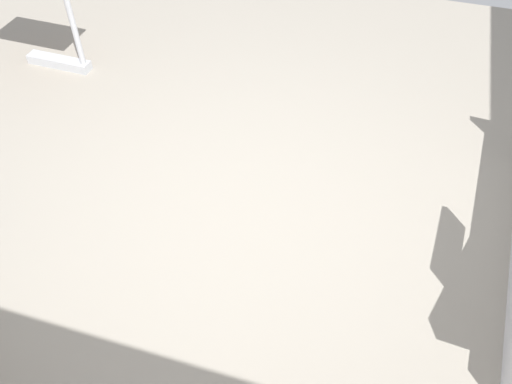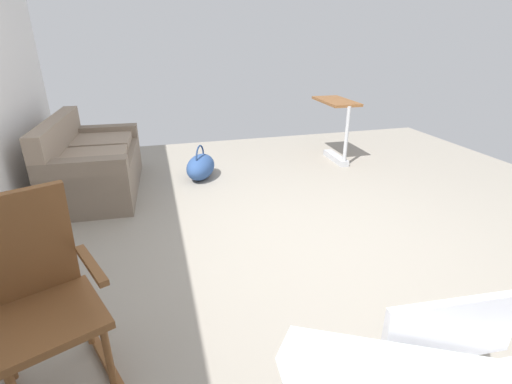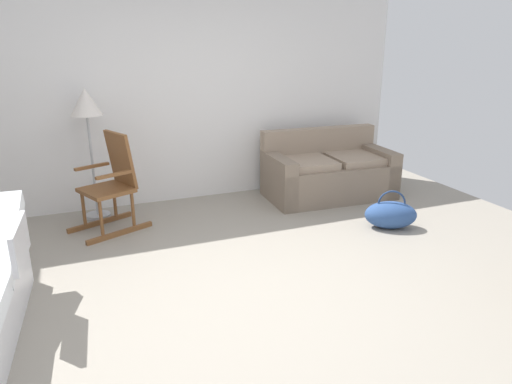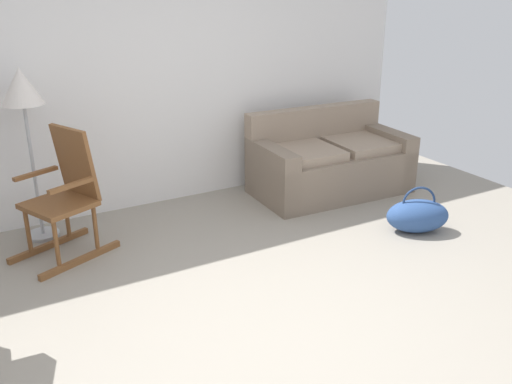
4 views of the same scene
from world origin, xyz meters
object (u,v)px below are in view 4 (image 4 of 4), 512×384
object	(u,v)px
rocking_chair	(66,196)
floor_lamp	(23,98)
duffel_bag	(417,215)
couch	(329,164)

from	to	relation	value
rocking_chair	floor_lamp	xyz separation A→B (m)	(-0.16, 0.44, 0.72)
duffel_bag	rocking_chair	bearing A→B (deg)	158.21
couch	floor_lamp	world-z (taller)	floor_lamp
couch	rocking_chair	xyz separation A→B (m)	(-2.70, -0.10, 0.20)
couch	rocking_chair	bearing A→B (deg)	-177.80
rocking_chair	couch	bearing A→B (deg)	2.20
couch	rocking_chair	size ratio (longest dim) A/B	1.56
couch	floor_lamp	distance (m)	3.03
floor_lamp	duffel_bag	xyz separation A→B (m)	(2.95, -1.55, -1.07)
couch	duffel_bag	distance (m)	1.23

